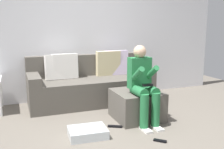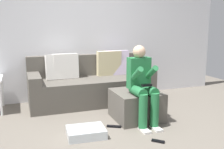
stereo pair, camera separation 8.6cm
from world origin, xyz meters
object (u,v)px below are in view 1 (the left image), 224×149
storage_bin (88,132)px  remote_by_storage_bin (115,126)px  person_seated (143,83)px  couch_sectional (90,84)px  remote_near_ottoman (160,141)px  ottoman (137,105)px

storage_bin → remote_by_storage_bin: storage_bin is taller
person_seated → storage_bin: bearing=-169.5°
couch_sectional → person_seated: 1.38m
remote_near_ottoman → couch_sectional: bearing=144.7°
couch_sectional → ottoman: couch_sectional is taller
person_seated → remote_by_storage_bin: size_ratio=5.63×
ottoman → storage_bin: (-0.88, -0.37, -0.16)m
person_seated → storage_bin: person_seated is taller
remote_near_ottoman → remote_by_storage_bin: size_ratio=0.80×
remote_by_storage_bin → remote_near_ottoman: bearing=-32.2°
person_seated → remote_by_storage_bin: 0.72m
ottoman → remote_near_ottoman: size_ratio=4.26×
remote_near_ottoman → remote_by_storage_bin: bearing=163.9°
ottoman → storage_bin: bearing=-157.0°
storage_bin → remote_near_ottoman: size_ratio=3.01×
couch_sectional → storage_bin: 1.55m
person_seated → remote_near_ottoman: person_seated is taller
couch_sectional → person_seated: (0.41, -1.29, 0.26)m
ottoman → storage_bin: size_ratio=1.42×
ottoman → remote_by_storage_bin: ottoman is taller
ottoman → remote_by_storage_bin: (-0.44, -0.21, -0.20)m
couch_sectional → person_seated: bearing=-72.5°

